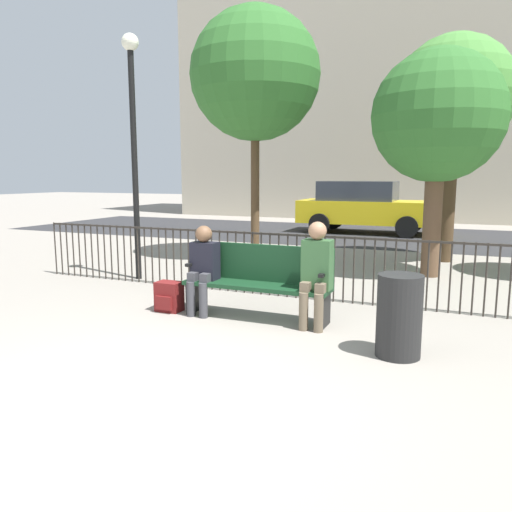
% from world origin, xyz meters
% --- Properties ---
extents(ground_plane, '(80.00, 80.00, 0.00)m').
position_xyz_m(ground_plane, '(0.00, 0.00, 0.00)').
color(ground_plane, gray).
extents(park_bench, '(1.88, 0.45, 0.92)m').
position_xyz_m(park_bench, '(0.00, 2.48, 0.50)').
color(park_bench, '#14381E').
rests_on(park_bench, ground).
extents(seated_person_0, '(0.34, 0.39, 1.15)m').
position_xyz_m(seated_person_0, '(-0.72, 2.34, 0.65)').
color(seated_person_0, '#3D3D42').
rests_on(seated_person_0, ground).
extents(seated_person_1, '(0.34, 0.39, 1.26)m').
position_xyz_m(seated_person_1, '(0.78, 2.35, 0.70)').
color(seated_person_1, brown).
rests_on(seated_person_1, ground).
extents(backpack, '(0.33, 0.27, 0.39)m').
position_xyz_m(backpack, '(-1.20, 2.27, 0.19)').
color(backpack, maroon).
rests_on(backpack, ground).
extents(fence_railing, '(9.01, 0.03, 0.95)m').
position_xyz_m(fence_railing, '(-0.02, 3.63, 0.56)').
color(fence_railing, '#2D2823').
rests_on(fence_railing, ground).
extents(tree_0, '(2.25, 2.25, 3.92)m').
position_xyz_m(tree_0, '(1.80, 6.11, 2.76)').
color(tree_0, brown).
rests_on(tree_0, ground).
extents(tree_2, '(2.70, 2.70, 5.20)m').
position_xyz_m(tree_2, '(-1.85, 6.69, 3.84)').
color(tree_2, '#4C3823').
rests_on(tree_2, ground).
extents(tree_3, '(2.38, 2.38, 4.56)m').
position_xyz_m(tree_3, '(1.97, 7.89, 3.33)').
color(tree_3, '#4C3823').
rests_on(tree_3, ground).
extents(lamp_post, '(0.28, 0.28, 4.07)m').
position_xyz_m(lamp_post, '(-2.86, 3.87, 2.65)').
color(lamp_post, black).
rests_on(lamp_post, ground).
extents(street_surface, '(24.00, 6.00, 0.01)m').
position_xyz_m(street_surface, '(0.00, 12.00, 0.00)').
color(street_surface, '#2B2B2D').
rests_on(street_surface, ground).
extents(parked_car_0, '(4.20, 1.94, 1.62)m').
position_xyz_m(parked_car_0, '(-0.62, 12.55, 0.84)').
color(parked_car_0, yellow).
rests_on(parked_car_0, ground).
extents(building_facade, '(20.00, 6.00, 12.89)m').
position_xyz_m(building_facade, '(0.00, 20.00, 6.44)').
color(building_facade, '#B2A893').
rests_on(building_facade, ground).
extents(trash_bin, '(0.44, 0.44, 0.83)m').
position_xyz_m(trash_bin, '(1.82, 1.73, 0.41)').
color(trash_bin, black).
rests_on(trash_bin, ground).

